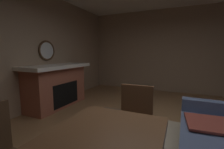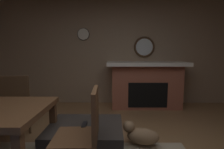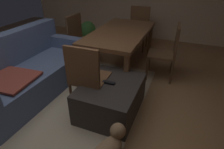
{
  "view_description": "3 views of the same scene",
  "coord_description": "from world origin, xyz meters",
  "px_view_note": "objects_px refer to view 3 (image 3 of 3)",
  "views": [
    {
      "loc": [
        2.21,
        0.27,
        1.36
      ],
      "look_at": [
        0.1,
        -0.66,
        1.04
      ],
      "focal_mm": 24.72,
      "sensor_mm": 36.0,
      "label": 1
    },
    {
      "loc": [
        0.01,
        1.35,
        1.28
      ],
      "look_at": [
        0.03,
        -0.75,
        1.01
      ],
      "focal_mm": 27.0,
      "sensor_mm": 36.0,
      "label": 2
    },
    {
      "loc": [
        -1.49,
        -1.31,
        1.71
      ],
      "look_at": [
        0.11,
        -0.66,
        0.72
      ],
      "focal_mm": 30.4,
      "sensor_mm": 36.0,
      "label": 3
    }
  ],
  "objects_px": {
    "dining_table": "(120,36)",
    "dining_chair_east": "(138,26)",
    "couch": "(27,73)",
    "potted_plant": "(88,30)",
    "dining_chair_south": "(168,50)",
    "tv_remote": "(109,83)",
    "small_dog": "(109,148)",
    "dining_chair_north": "(80,37)",
    "dining_chair_west": "(87,75)",
    "ottoman_coffee_table": "(111,98)"
  },
  "relations": [
    {
      "from": "dining_chair_west",
      "to": "dining_chair_south",
      "type": "height_order",
      "value": "same"
    },
    {
      "from": "potted_plant",
      "to": "dining_chair_south",
      "type": "bearing_deg",
      "value": -117.65
    },
    {
      "from": "dining_chair_west",
      "to": "small_dog",
      "type": "distance_m",
      "value": 0.94
    },
    {
      "from": "dining_chair_west",
      "to": "potted_plant",
      "type": "bearing_deg",
      "value": 28.42
    },
    {
      "from": "ottoman_coffee_table",
      "to": "couch",
      "type": "bearing_deg",
      "value": 90.82
    },
    {
      "from": "dining_chair_south",
      "to": "dining_chair_east",
      "type": "distance_m",
      "value": 1.48
    },
    {
      "from": "dining_chair_east",
      "to": "potted_plant",
      "type": "relative_size",
      "value": 1.75
    },
    {
      "from": "tv_remote",
      "to": "small_dog",
      "type": "distance_m",
      "value": 0.81
    },
    {
      "from": "couch",
      "to": "dining_chair_south",
      "type": "xyz_separation_m",
      "value": [
        1.21,
        -1.88,
        0.21
      ]
    },
    {
      "from": "couch",
      "to": "dining_chair_north",
      "type": "bearing_deg",
      "value": -10.13
    },
    {
      "from": "dining_table",
      "to": "dining_chair_south",
      "type": "bearing_deg",
      "value": -89.39
    },
    {
      "from": "dining_chair_south",
      "to": "potted_plant",
      "type": "relative_size",
      "value": 1.75
    },
    {
      "from": "tv_remote",
      "to": "dining_chair_south",
      "type": "bearing_deg",
      "value": -25.46
    },
    {
      "from": "ottoman_coffee_table",
      "to": "dining_table",
      "type": "xyz_separation_m",
      "value": [
        1.18,
        0.3,
        0.44
      ]
    },
    {
      "from": "ottoman_coffee_table",
      "to": "small_dog",
      "type": "xyz_separation_m",
      "value": [
        -0.7,
        -0.27,
        -0.04
      ]
    },
    {
      "from": "couch",
      "to": "potted_plant",
      "type": "xyz_separation_m",
      "value": [
        2.31,
        0.21,
        -0.02
      ]
    },
    {
      "from": "couch",
      "to": "dining_table",
      "type": "bearing_deg",
      "value": -41.05
    },
    {
      "from": "dining_chair_west",
      "to": "dining_chair_east",
      "type": "xyz_separation_m",
      "value": [
        2.46,
        0.01,
        0.0
      ]
    },
    {
      "from": "couch",
      "to": "tv_remote",
      "type": "distance_m",
      "value": 1.33
    },
    {
      "from": "couch",
      "to": "ottoman_coffee_table",
      "type": "relative_size",
      "value": 2.24
    },
    {
      "from": "dining_table",
      "to": "small_dog",
      "type": "relative_size",
      "value": 3.32
    },
    {
      "from": "dining_table",
      "to": "dining_chair_north",
      "type": "xyz_separation_m",
      "value": [
        0.01,
        0.83,
        -0.14
      ]
    },
    {
      "from": "dining_chair_north",
      "to": "dining_chair_south",
      "type": "xyz_separation_m",
      "value": [
        0.0,
        -1.66,
        0.0
      ]
    },
    {
      "from": "tv_remote",
      "to": "small_dog",
      "type": "xyz_separation_m",
      "value": [
        -0.71,
        -0.3,
        -0.27
      ]
    },
    {
      "from": "ottoman_coffee_table",
      "to": "dining_chair_north",
      "type": "height_order",
      "value": "dining_chair_north"
    },
    {
      "from": "ottoman_coffee_table",
      "to": "potted_plant",
      "type": "bearing_deg",
      "value": 34.36
    },
    {
      "from": "dining_chair_west",
      "to": "dining_chair_south",
      "type": "distance_m",
      "value": 1.49
    },
    {
      "from": "ottoman_coffee_table",
      "to": "dining_chair_north",
      "type": "xyz_separation_m",
      "value": [
        1.19,
        1.13,
        0.31
      ]
    },
    {
      "from": "dining_chair_north",
      "to": "potted_plant",
      "type": "height_order",
      "value": "dining_chair_north"
    },
    {
      "from": "tv_remote",
      "to": "dining_chair_east",
      "type": "height_order",
      "value": "dining_chair_east"
    },
    {
      "from": "potted_plant",
      "to": "small_dog",
      "type": "relative_size",
      "value": 1.05
    },
    {
      "from": "couch",
      "to": "dining_chair_east",
      "type": "height_order",
      "value": "dining_chair_east"
    },
    {
      "from": "dining_chair_north",
      "to": "dining_chair_west",
      "type": "xyz_separation_m",
      "value": [
        -1.23,
        -0.83,
        0.0
      ]
    },
    {
      "from": "tv_remote",
      "to": "dining_chair_south",
      "type": "height_order",
      "value": "dining_chair_south"
    },
    {
      "from": "ottoman_coffee_table",
      "to": "potted_plant",
      "type": "relative_size",
      "value": 1.64
    },
    {
      "from": "ottoman_coffee_table",
      "to": "tv_remote",
      "type": "distance_m",
      "value": 0.23
    },
    {
      "from": "tv_remote",
      "to": "dining_chair_south",
      "type": "xyz_separation_m",
      "value": [
        1.18,
        -0.56,
        0.08
      ]
    },
    {
      "from": "couch",
      "to": "dining_chair_east",
      "type": "xyz_separation_m",
      "value": [
        2.43,
        -1.04,
        0.21
      ]
    },
    {
      "from": "dining_chair_west",
      "to": "dining_chair_east",
      "type": "height_order",
      "value": "same"
    },
    {
      "from": "dining_table",
      "to": "potted_plant",
      "type": "distance_m",
      "value": 1.71
    },
    {
      "from": "tv_remote",
      "to": "dining_chair_north",
      "type": "distance_m",
      "value": 1.62
    },
    {
      "from": "dining_chair_north",
      "to": "dining_chair_west",
      "type": "bearing_deg",
      "value": -145.97
    },
    {
      "from": "dining_table",
      "to": "dining_chair_east",
      "type": "height_order",
      "value": "dining_chair_east"
    },
    {
      "from": "couch",
      "to": "dining_chair_south",
      "type": "height_order",
      "value": "dining_chair_south"
    },
    {
      "from": "dining_chair_north",
      "to": "potted_plant",
      "type": "relative_size",
      "value": 1.75
    },
    {
      "from": "dining_chair_east",
      "to": "dining_chair_north",
      "type": "bearing_deg",
      "value": 145.93
    },
    {
      "from": "dining_chair_north",
      "to": "dining_chair_west",
      "type": "distance_m",
      "value": 1.49
    },
    {
      "from": "small_dog",
      "to": "couch",
      "type": "bearing_deg",
      "value": 67.06
    },
    {
      "from": "dining_table",
      "to": "dining_chair_east",
      "type": "xyz_separation_m",
      "value": [
        1.23,
        0.0,
        -0.14
      ]
    },
    {
      "from": "ottoman_coffee_table",
      "to": "dining_chair_north",
      "type": "relative_size",
      "value": 0.94
    }
  ]
}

